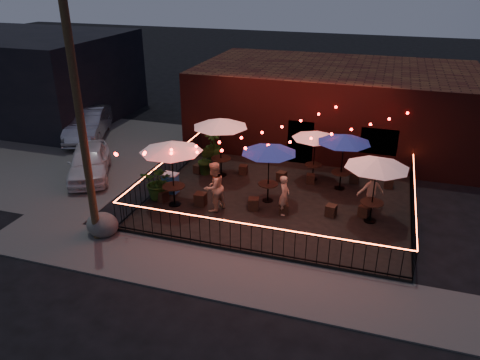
# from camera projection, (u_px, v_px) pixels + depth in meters

# --- Properties ---
(ground) EXTENTS (110.00, 110.00, 0.00)m
(ground) POSITION_uv_depth(u_px,v_px,m) (267.00, 226.00, 17.06)
(ground) COLOR black
(ground) RESTS_ON ground
(patio) EXTENTS (10.00, 8.00, 0.15)m
(patio) POSITION_uv_depth(u_px,v_px,m) (279.00, 201.00, 18.76)
(patio) COLOR black
(patio) RESTS_ON ground
(sidewalk) EXTENTS (18.00, 2.50, 0.05)m
(sidewalk) POSITION_uv_depth(u_px,v_px,m) (239.00, 277.00, 14.24)
(sidewalk) COLOR #4A4844
(sidewalk) RESTS_ON ground
(parking_lot) EXTENTS (11.00, 12.00, 0.02)m
(parking_lot) POSITION_uv_depth(u_px,v_px,m) (59.00, 152.00, 23.86)
(parking_lot) COLOR #4A4844
(parking_lot) RESTS_ON ground
(brick_building) EXTENTS (14.00, 8.00, 4.00)m
(brick_building) POSITION_uv_depth(u_px,v_px,m) (334.00, 105.00, 24.60)
(brick_building) COLOR #35120E
(brick_building) RESTS_ON ground
(background_building) EXTENTS (12.00, 9.00, 5.00)m
(background_building) POSITION_uv_depth(u_px,v_px,m) (23.00, 76.00, 28.81)
(background_building) COLOR black
(background_building) RESTS_ON ground
(utility_pole) EXTENTS (0.26, 0.26, 8.00)m
(utility_pole) POSITION_uv_depth(u_px,v_px,m) (82.00, 129.00, 14.65)
(utility_pole) COLOR #3C2E18
(utility_pole) RESTS_ON ground
(fence_front) EXTENTS (10.00, 0.04, 1.04)m
(fence_front) POSITION_uv_depth(u_px,v_px,m) (251.00, 239.00, 15.06)
(fence_front) COLOR black
(fence_front) RESTS_ON patio
(fence_left) EXTENTS (0.04, 8.00, 1.04)m
(fence_left) POSITION_uv_depth(u_px,v_px,m) (166.00, 172.00, 19.91)
(fence_left) COLOR black
(fence_left) RESTS_ON patio
(fence_right) EXTENTS (0.04, 8.00, 1.04)m
(fence_right) POSITION_uv_depth(u_px,v_px,m) (413.00, 206.00, 17.13)
(fence_right) COLOR black
(fence_right) RESTS_ON patio
(festoon_lights) EXTENTS (10.02, 8.72, 1.32)m
(festoon_lights) POSITION_uv_depth(u_px,v_px,m) (254.00, 143.00, 17.77)
(festoon_lights) COLOR #F50E0C
(festoon_lights) RESTS_ON ground
(cafe_table_0) EXTENTS (3.13, 3.13, 2.61)m
(cafe_table_0) POSITION_uv_depth(u_px,v_px,m) (171.00, 148.00, 17.31)
(cafe_table_0) COLOR black
(cafe_table_0) RESTS_ON patio
(cafe_table_1) EXTENTS (2.42, 2.42, 2.64)m
(cafe_table_1) POSITION_uv_depth(u_px,v_px,m) (220.00, 123.00, 19.88)
(cafe_table_1) COLOR black
(cafe_table_1) RESTS_ON patio
(cafe_table_2) EXTENTS (2.53, 2.53, 2.39)m
(cafe_table_2) POSITION_uv_depth(u_px,v_px,m) (269.00, 149.00, 17.71)
(cafe_table_2) COLOR black
(cafe_table_2) RESTS_ON patio
(cafe_table_3) EXTENTS (2.14, 2.14, 2.22)m
(cafe_table_3) POSITION_uv_depth(u_px,v_px,m) (316.00, 135.00, 19.66)
(cafe_table_3) COLOR black
(cafe_table_3) RESTS_ON patio
(cafe_table_4) EXTENTS (2.82, 2.82, 2.50)m
(cafe_table_4) POSITION_uv_depth(u_px,v_px,m) (377.00, 164.00, 16.18)
(cafe_table_4) COLOR black
(cafe_table_4) RESTS_ON patio
(cafe_table_5) EXTENTS (2.59, 2.59, 2.40)m
(cafe_table_5) POSITION_uv_depth(u_px,v_px,m) (344.00, 139.00, 18.72)
(cafe_table_5) COLOR black
(cafe_table_5) RESTS_ON patio
(bistro_chair_0) EXTENTS (0.48, 0.48, 0.43)m
(bistro_chair_0) POSITION_uv_depth(u_px,v_px,m) (163.00, 196.00, 18.49)
(bistro_chair_0) COLOR black
(bistro_chair_0) RESTS_ON patio
(bistro_chair_1) EXTENTS (0.43, 0.43, 0.50)m
(bistro_chair_1) POSITION_uv_depth(u_px,v_px,m) (200.00, 199.00, 18.18)
(bistro_chair_1) COLOR black
(bistro_chair_1) RESTS_ON patio
(bistro_chair_2) EXTENTS (0.41, 0.41, 0.40)m
(bistro_chair_2) POSITION_uv_depth(u_px,v_px,m) (198.00, 169.00, 21.02)
(bistro_chair_2) COLOR black
(bistro_chair_2) RESTS_ON patio
(bistro_chair_3) EXTENTS (0.39, 0.39, 0.42)m
(bistro_chair_3) POSITION_uv_depth(u_px,v_px,m) (243.00, 170.00, 20.91)
(bistro_chair_3) COLOR black
(bistro_chair_3) RESTS_ON patio
(bistro_chair_4) EXTENTS (0.47, 0.47, 0.46)m
(bistro_chair_4) POSITION_uv_depth(u_px,v_px,m) (254.00, 204.00, 17.86)
(bistro_chair_4) COLOR black
(bistro_chair_4) RESTS_ON patio
(bistro_chair_5) EXTENTS (0.42, 0.42, 0.40)m
(bistro_chair_5) POSITION_uv_depth(u_px,v_px,m) (284.00, 209.00, 17.57)
(bistro_chair_5) COLOR black
(bistro_chair_5) RESTS_ON patio
(bistro_chair_6) EXTENTS (0.43, 0.43, 0.42)m
(bistro_chair_6) POSITION_uv_depth(u_px,v_px,m) (281.00, 176.00, 20.23)
(bistro_chair_6) COLOR black
(bistro_chair_6) RESTS_ON patio
(bistro_chair_7) EXTENTS (0.39, 0.39, 0.40)m
(bistro_chair_7) POSITION_uv_depth(u_px,v_px,m) (310.00, 179.00, 20.04)
(bistro_chair_7) COLOR black
(bistro_chair_7) RESTS_ON patio
(bistro_chair_8) EXTENTS (0.43, 0.43, 0.43)m
(bistro_chair_8) POSITION_uv_depth(u_px,v_px,m) (331.00, 210.00, 17.41)
(bistro_chair_8) COLOR black
(bistro_chair_8) RESTS_ON patio
(bistro_chair_9) EXTENTS (0.47, 0.47, 0.44)m
(bistro_chair_9) POSITION_uv_depth(u_px,v_px,m) (364.00, 211.00, 17.37)
(bistro_chair_9) COLOR black
(bistro_chair_9) RESTS_ON patio
(bistro_chair_10) EXTENTS (0.39, 0.39, 0.46)m
(bistro_chair_10) POSITION_uv_depth(u_px,v_px,m) (354.00, 177.00, 20.11)
(bistro_chair_10) COLOR black
(bistro_chair_10) RESTS_ON patio
(bistro_chair_11) EXTENTS (0.38, 0.38, 0.43)m
(bistro_chair_11) POSITION_uv_depth(u_px,v_px,m) (389.00, 183.00, 19.64)
(bistro_chair_11) COLOR black
(bistro_chair_11) RESTS_ON patio
(patron_a) EXTENTS (0.39, 0.58, 1.55)m
(patron_a) POSITION_uv_depth(u_px,v_px,m) (284.00, 195.00, 17.32)
(patron_a) COLOR #DEA890
(patron_a) RESTS_ON patio
(patron_b) EXTENTS (1.05, 1.16, 1.95)m
(patron_b) POSITION_uv_depth(u_px,v_px,m) (214.00, 187.00, 17.51)
(patron_b) COLOR #CDAB8C
(patron_b) RESTS_ON patio
(patron_c) EXTENTS (1.19, 0.95, 1.60)m
(patron_c) POSITION_uv_depth(u_px,v_px,m) (371.00, 189.00, 17.75)
(patron_c) COLOR tan
(patron_c) RESTS_ON patio
(potted_shrub_a) EXTENTS (1.40, 1.24, 1.45)m
(potted_shrub_a) POSITION_uv_depth(u_px,v_px,m) (159.00, 182.00, 18.51)
(potted_shrub_a) COLOR #0D360B
(potted_shrub_a) RESTS_ON patio
(potted_shrub_b) EXTENTS (0.83, 0.70, 1.40)m
(potted_shrub_b) POSITION_uv_depth(u_px,v_px,m) (206.00, 160.00, 20.70)
(potted_shrub_b) COLOR #153411
(potted_shrub_b) RESTS_ON patio
(potted_shrub_c) EXTENTS (0.88, 0.88, 1.45)m
(potted_shrub_c) POSITION_uv_depth(u_px,v_px,m) (213.00, 144.00, 22.43)
(potted_shrub_c) COLOR #14400C
(potted_shrub_c) RESTS_ON patio
(cooler) EXTENTS (0.67, 0.51, 0.84)m
(cooler) POSITION_uv_depth(u_px,v_px,m) (170.00, 183.00, 19.13)
(cooler) COLOR blue
(cooler) RESTS_ON patio
(boulder) EXTENTS (1.02, 0.87, 0.79)m
(boulder) POSITION_uv_depth(u_px,v_px,m) (102.00, 225.00, 16.38)
(boulder) COLOR #4E4E48
(boulder) RESTS_ON ground
(car_white) EXTENTS (3.52, 4.47, 1.43)m
(car_white) POSITION_uv_depth(u_px,v_px,m) (89.00, 162.00, 20.85)
(car_white) COLOR silver
(car_white) RESTS_ON ground
(car_silver) EXTENTS (3.43, 5.20, 1.62)m
(car_silver) POSITION_uv_depth(u_px,v_px,m) (88.00, 124.00, 25.52)
(car_silver) COLOR gray
(car_silver) RESTS_ON ground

